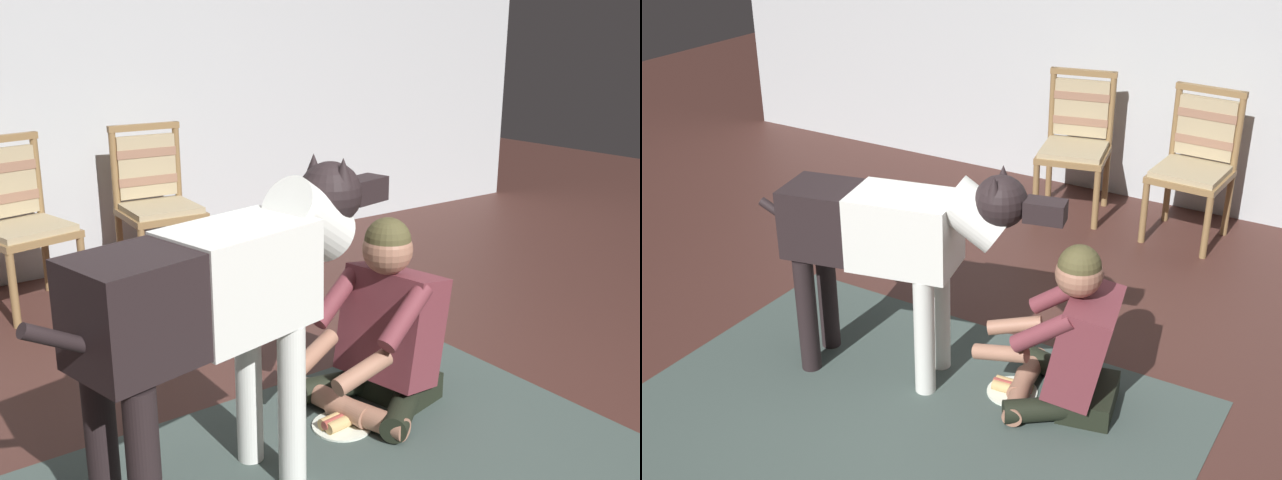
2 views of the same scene
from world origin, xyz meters
TOP-DOWN VIEW (x-y plane):
  - ground_plane at (0.00, 0.00)m, footprint 13.69×13.69m
  - back_wall at (0.00, 3.02)m, footprint 7.91×0.10m
  - area_rug at (-0.29, -0.10)m, footprint 2.52×1.84m
  - dining_chair_left_of_pair at (-0.62, 2.55)m, footprint 0.55×0.55m
  - dining_chair_right_of_pair at (0.22, 2.55)m, footprint 0.49×0.49m
  - person_sitting_on_floor at (0.30, 0.42)m, footprint 0.70×0.57m
  - large_dog at (-0.54, 0.24)m, footprint 1.47×0.48m
  - hot_dog_on_plate at (0.03, 0.36)m, footprint 0.24×0.24m

SIDE VIEW (x-z plane):
  - ground_plane at x=0.00m, z-range 0.00..0.00m
  - area_rug at x=-0.29m, z-range 0.00..0.01m
  - hot_dog_on_plate at x=0.03m, z-range -0.01..0.06m
  - person_sitting_on_floor at x=0.30m, z-range -0.08..0.75m
  - dining_chair_left_of_pair at x=-0.62m, z-range 0.05..1.03m
  - dining_chair_right_of_pair at x=0.22m, z-range 0.05..1.03m
  - large_dog at x=-0.54m, z-range 0.18..1.31m
  - back_wall at x=0.00m, z-range 0.00..2.60m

